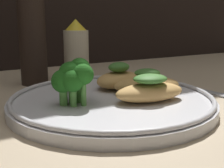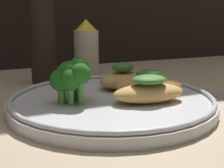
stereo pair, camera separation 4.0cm
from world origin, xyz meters
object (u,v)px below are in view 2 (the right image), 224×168
broccoli_bunch (71,76)px  pepper_grinder (43,37)px  plate (112,100)px  sauce_bottle (86,51)px

broccoli_bunch → pepper_grinder: 21.59cm
broccoli_bunch → pepper_grinder: (0.49, 21.21, 4.02)cm
plate → sauce_bottle: (3.48, 20.94, 5.05)cm
broccoli_bunch → sauce_bottle: 23.26cm
broccoli_bunch → pepper_grinder: pepper_grinder is taller
plate → broccoli_bunch: size_ratio=4.82×
broccoli_bunch → sauce_bottle: (9.50, 21.21, 0.96)cm
sauce_bottle → pepper_grinder: bearing=-180.0°
plate → broccoli_bunch: 7.28cm
plate → broccoli_bunch: (-6.02, -0.27, 4.09)cm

